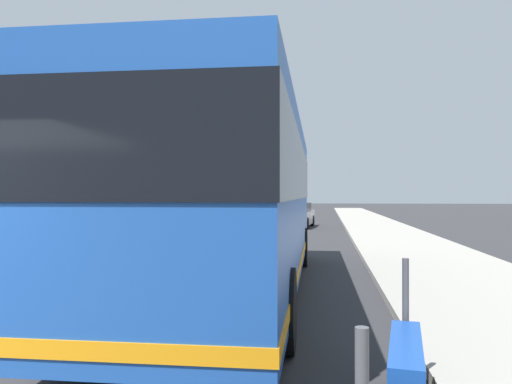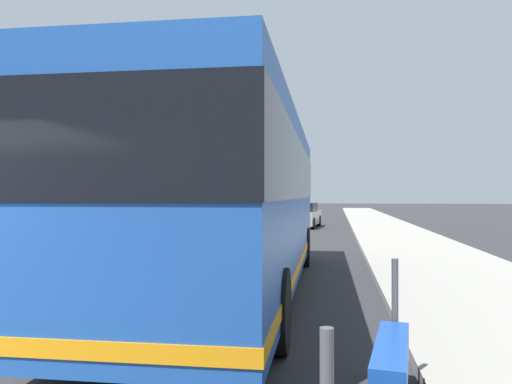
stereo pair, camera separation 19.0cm
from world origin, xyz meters
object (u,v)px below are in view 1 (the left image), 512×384
motorcycle_angled (406,374)px  car_oncoming (296,215)px  car_behind_bus (271,208)px  coach_bus (234,194)px  car_ahead_same_lane (243,211)px

motorcycle_angled → car_oncoming: (24.39, 2.38, 0.21)m
car_behind_bus → motorcycle_angled: bearing=8.0°
coach_bus → car_ahead_same_lane: bearing=8.2°
car_ahead_same_lane → car_oncoming: (-7.04, -4.26, -0.02)m
motorcycle_angled → car_oncoming: bearing=14.2°
motorcycle_angled → car_oncoming: 24.51m
car_ahead_same_lane → car_behind_bus: 11.04m
motorcycle_angled → car_ahead_same_lane: 32.12m
coach_bus → car_oncoming: bearing=-1.1°
car_ahead_same_lane → car_behind_bus: (11.01, -0.78, -0.04)m
car_behind_bus → car_oncoming: 18.38m
motorcycle_angled → car_behind_bus: size_ratio=0.59×
car_oncoming → car_behind_bus: bearing=15.5°
motorcycle_angled → car_ahead_same_lane: size_ratio=0.51×
motorcycle_angled → car_behind_bus: 42.84m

